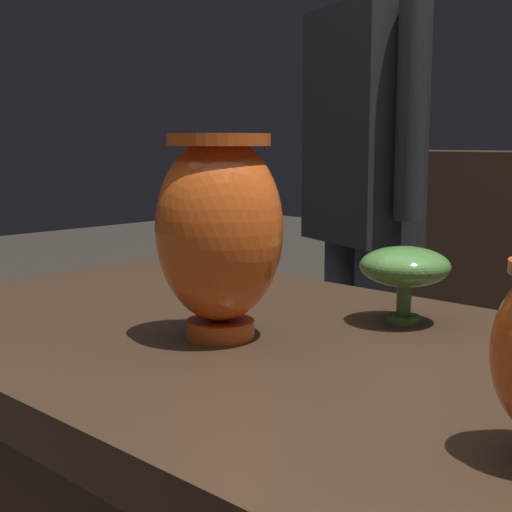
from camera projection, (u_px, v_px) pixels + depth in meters
name	position (u px, v px, depth m)	size (l,w,h in m)	color
vase_centerpiece	(219.00, 229.00, 0.86)	(0.15, 0.15, 0.24)	#E55B1E
vase_tall_behind	(405.00, 268.00, 0.94)	(0.12, 0.12, 0.10)	#477A38
visitor_near_left	(361.00, 188.00, 1.95)	(0.45, 0.28, 1.55)	#333847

